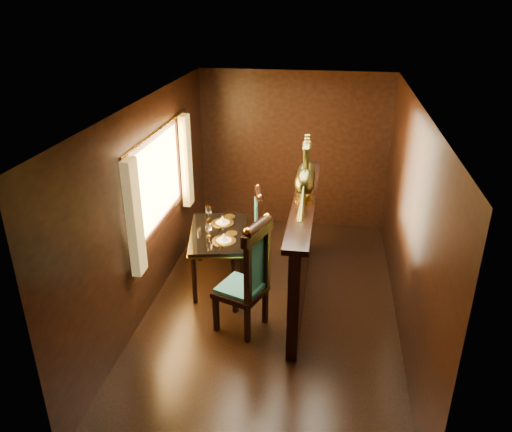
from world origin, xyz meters
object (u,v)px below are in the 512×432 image
object	(u,v)px
dining_table	(219,236)
peacock_left	(305,171)
chair_left	(251,275)
chair_right	(253,229)
peacock_right	(307,164)

from	to	relation	value
dining_table	peacock_left	distance (m)	1.59
dining_table	peacock_left	world-z (taller)	peacock_left
chair_left	chair_right	size ratio (longest dim) A/B	1.17
dining_table	peacock_right	size ratio (longest dim) A/B	1.86
chair_left	chair_right	world-z (taller)	chair_left
dining_table	peacock_right	world-z (taller)	peacock_right
chair_right	peacock_right	xyz separation A→B (m)	(0.70, -0.37, 1.09)
peacock_left	peacock_right	xyz separation A→B (m)	(0.00, 0.31, -0.01)
chair_left	peacock_right	bearing A→B (deg)	83.18
chair_left	chair_right	bearing A→B (deg)	118.73
chair_right	dining_table	bearing A→B (deg)	-154.64
peacock_left	peacock_right	size ratio (longest dim) A/B	1.04
dining_table	chair_left	world-z (taller)	chair_left
peacock_right	peacock_left	bearing A→B (deg)	-90.00
peacock_left	peacock_right	world-z (taller)	peacock_left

